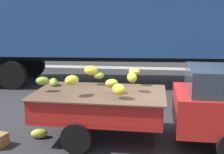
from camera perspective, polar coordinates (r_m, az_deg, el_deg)
ground at (r=6.93m, az=8.59°, el=-11.89°), size 220.00×220.00×0.00m
curb_strip at (r=15.30m, az=7.86°, el=1.35°), size 80.00×0.80×0.16m
pickup_truck at (r=6.66m, az=15.31°, el=-5.09°), size 5.18×1.95×1.70m
semi_trailer at (r=12.14m, az=-0.98°, el=10.54°), size 12.12×3.24×3.95m
fallen_banana_bunch_near_tailgate at (r=7.14m, az=-13.72°, el=-10.45°), size 0.43×0.32×0.22m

